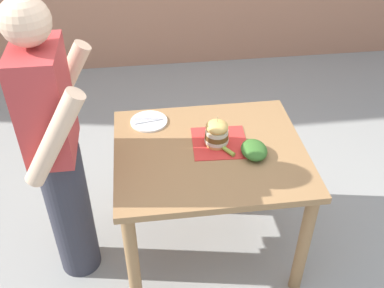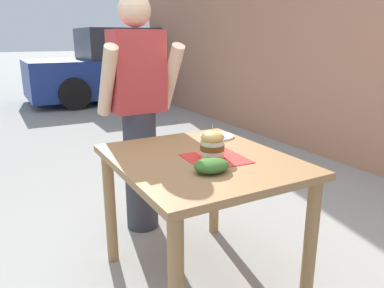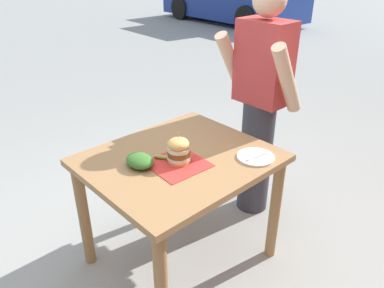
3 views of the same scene
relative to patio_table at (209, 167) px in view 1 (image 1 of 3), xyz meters
The scene contains 8 objects.
ground_plane 0.65m from the patio_table, ahead, with size 80.00×80.00×0.00m, color #9E9E99.
patio_table is the anchor object (origin of this frame).
serving_paper 0.15m from the patio_table, 49.09° to the right, with size 0.30×0.30×0.00m, color red.
sandwich 0.21m from the patio_table, 43.56° to the right, with size 0.13×0.13×0.18m.
pickle_spear 0.17m from the patio_table, 113.60° to the right, with size 0.02×0.02×0.10m, color #8EA83D.
side_plate_with_forks 0.46m from the patio_table, 45.89° to the left, with size 0.22×0.22×0.02m.
side_salad 0.29m from the patio_table, 107.87° to the right, with size 0.18×0.14×0.07m, color #386B28.
diner_across_table 0.84m from the patio_table, 93.29° to the left, with size 0.55×0.35×1.69m.
Camera 1 is at (-1.91, 0.35, 2.31)m, focal length 42.00 mm.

